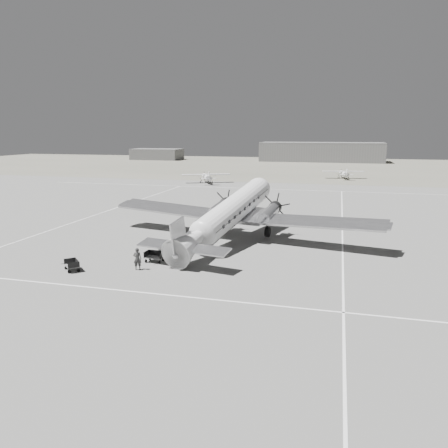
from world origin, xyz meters
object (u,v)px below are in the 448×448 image
(dc3_airliner, at_px, (229,215))
(light_plane_left, at_px, (206,178))
(passenger, at_px, (178,241))
(hangar_main, at_px, (321,152))
(ground_crew, at_px, (137,259))
(baggage_cart_near, at_px, (154,257))
(light_plane_right, at_px, (344,174))
(ramp_agent, at_px, (162,249))
(baggage_cart_far, at_px, (72,265))
(shed_secondary, at_px, (157,154))

(dc3_airliner, distance_m, light_plane_left, 49.08)
(passenger, bearing_deg, hangar_main, -6.21)
(light_plane_left, bearing_deg, ground_crew, -103.22)
(ground_crew, height_order, passenger, passenger)
(hangar_main, xyz_separation_m, ground_crew, (-8.05, -129.65, -2.45))
(baggage_cart_near, xyz_separation_m, passenger, (0.71, 3.53, 0.47))
(light_plane_right, xyz_separation_m, passenger, (-14.28, -66.13, -0.05))
(passenger, bearing_deg, light_plane_left, 11.24)
(ground_crew, bearing_deg, light_plane_left, -91.91)
(ground_crew, relative_size, ramp_agent, 1.05)
(light_plane_right, xyz_separation_m, ground_crew, (-15.42, -71.81, -0.10))
(dc3_airliner, distance_m, baggage_cart_near, 9.02)
(baggage_cart_near, xyz_separation_m, baggage_cart_far, (-5.10, -3.64, -0.03))
(shed_secondary, xyz_separation_m, dc3_airliner, (56.67, -114.88, 0.68))
(baggage_cart_near, bearing_deg, baggage_cart_far, -141.77)
(baggage_cart_far, height_order, ground_crew, ground_crew)
(baggage_cart_far, relative_size, ground_crew, 0.85)
(ramp_agent, bearing_deg, passenger, 22.28)
(ramp_agent, bearing_deg, baggage_cart_far, 165.05)
(light_plane_left, bearing_deg, baggage_cart_far, -108.05)
(shed_secondary, bearing_deg, ground_crew, -67.38)
(light_plane_left, height_order, ground_crew, light_plane_left)
(light_plane_left, bearing_deg, dc3_airliner, -95.48)
(light_plane_right, distance_m, passenger, 67.66)
(dc3_airliner, bearing_deg, hangar_main, 99.81)
(baggage_cart_far, bearing_deg, ramp_agent, 85.32)
(shed_secondary, distance_m, baggage_cart_near, 133.23)
(shed_secondary, relative_size, baggage_cart_near, 11.65)
(hangar_main, height_order, ramp_agent, hangar_main)
(ramp_agent, bearing_deg, shed_secondary, 57.10)
(shed_secondary, height_order, light_plane_right, shed_secondary)
(light_plane_left, relative_size, baggage_cart_near, 6.42)
(shed_secondary, height_order, baggage_cart_far, shed_secondary)
(hangar_main, relative_size, shed_secondary, 2.33)
(passenger, bearing_deg, baggage_cart_far, 137.94)
(light_plane_left, distance_m, passenger, 51.92)
(dc3_airliner, xyz_separation_m, ramp_agent, (-4.08, -6.58, -1.87))
(dc3_airliner, height_order, baggage_cart_far, dc3_airliner)
(hangar_main, distance_m, dc3_airliner, 119.93)
(shed_secondary, relative_size, passenger, 9.93)
(light_plane_left, distance_m, light_plane_right, 31.35)
(hangar_main, height_order, shed_secondary, hangar_main)
(hangar_main, xyz_separation_m, baggage_cart_far, (-12.72, -131.13, -2.89))
(passenger, bearing_deg, light_plane_right, -15.20)
(shed_secondary, xyz_separation_m, light_plane_right, (67.37, -52.83, -1.04))
(light_plane_left, relative_size, light_plane_right, 1.08)
(shed_secondary, bearing_deg, passenger, -65.95)
(dc3_airliner, distance_m, ramp_agent, 7.96)
(baggage_cart_near, distance_m, ground_crew, 2.23)
(baggage_cart_near, height_order, ramp_agent, ramp_agent)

